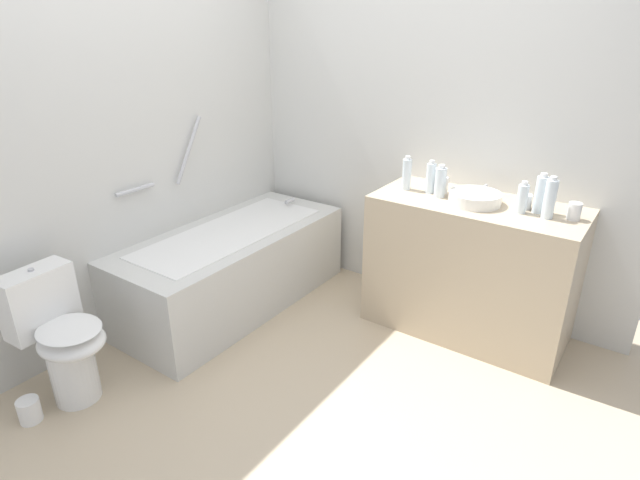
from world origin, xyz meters
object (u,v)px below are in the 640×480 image
at_px(sink_faucet, 485,191).
at_px(water_bottle_1, 550,199).
at_px(water_bottle_2, 541,194).
at_px(drinking_glass_1, 525,201).
at_px(water_bottle_5, 522,198).
at_px(bathtub, 233,266).
at_px(sink_basin, 475,198).
at_px(toilet, 61,337).
at_px(water_bottle_4, 440,182).
at_px(toilet_paper_roll, 29,410).
at_px(water_bottle_0, 431,178).
at_px(water_bottle_3, 407,174).
at_px(drinking_glass_0, 574,211).
at_px(drinking_glass_2, 443,185).

bearing_deg(sink_faucet, water_bottle_1, -114.37).
xyz_separation_m(water_bottle_2, drinking_glass_1, (0.02, 0.08, -0.07)).
bearing_deg(water_bottle_1, water_bottle_5, 89.83).
distance_m(bathtub, drinking_glass_1, 1.96).
height_order(sink_basin, water_bottle_5, water_bottle_5).
relative_size(water_bottle_1, water_bottle_5, 1.28).
bearing_deg(toilet, drinking_glass_1, 43.93).
bearing_deg(bathtub, sink_basin, -67.85).
xyz_separation_m(water_bottle_4, drinking_glass_1, (0.08, -0.49, -0.05)).
bearing_deg(toilet, bathtub, 84.95).
distance_m(sink_faucet, water_bottle_5, 0.33).
height_order(water_bottle_5, toilet_paper_roll, water_bottle_5).
xyz_separation_m(water_bottle_1, drinking_glass_1, (0.09, 0.14, -0.07)).
xyz_separation_m(water_bottle_2, water_bottle_5, (-0.06, 0.08, -0.02)).
relative_size(sink_faucet, toilet_paper_roll, 1.19).
distance_m(sink_faucet, toilet_paper_roll, 2.84).
height_order(water_bottle_4, toilet_paper_roll, water_bottle_4).
distance_m(water_bottle_4, drinking_glass_1, 0.50).
bearing_deg(water_bottle_0, water_bottle_2, -88.36).
bearing_deg(water_bottle_1, sink_basin, 89.72).
distance_m(bathtub, toilet, 1.24).
distance_m(sink_faucet, water_bottle_3, 0.50).
bearing_deg(drinking_glass_0, sink_faucet, 76.50).
bearing_deg(water_bottle_5, water_bottle_0, 85.57).
distance_m(water_bottle_0, toilet_paper_roll, 2.59).
xyz_separation_m(water_bottle_5, drinking_glass_2, (0.09, 0.51, -0.03)).
bearing_deg(water_bottle_1, drinking_glass_0, -65.25).
bearing_deg(water_bottle_5, toilet_paper_roll, 139.82).
xyz_separation_m(water_bottle_1, water_bottle_2, (0.06, 0.06, -0.00)).
xyz_separation_m(sink_faucet, drinking_glass_0, (-0.13, -0.54, 0.02)).
bearing_deg(toilet_paper_roll, toilet, 3.00).
relative_size(toilet, drinking_glass_1, 8.58).
xyz_separation_m(sink_faucet, toilet_paper_roll, (-2.26, 1.48, -0.85)).
bearing_deg(water_bottle_4, water_bottle_2, -84.09).
bearing_deg(toilet, water_bottle_5, 42.62).
bearing_deg(water_bottle_5, bathtub, 108.93).
distance_m(water_bottle_4, drinking_glass_0, 0.77).
distance_m(water_bottle_3, drinking_glass_2, 0.24).
xyz_separation_m(water_bottle_4, water_bottle_5, (-0.00, -0.49, -0.01)).
height_order(drinking_glass_1, toilet_paper_roll, drinking_glass_1).
bearing_deg(water_bottle_2, bathtub, 109.94).
bearing_deg(water_bottle_3, water_bottle_1, -91.37).
bearing_deg(water_bottle_1, toilet, 133.88).
xyz_separation_m(sink_basin, water_bottle_4, (0.00, 0.23, 0.06)).
bearing_deg(water_bottle_0, toilet, 147.69).
height_order(sink_basin, toilet_paper_roll, sink_basin).
xyz_separation_m(bathtub, water_bottle_1, (0.59, -1.88, 0.70)).
bearing_deg(sink_faucet, water_bottle_2, -109.38).
distance_m(sink_faucet, drinking_glass_0, 0.55).
distance_m(toilet, drinking_glass_2, 2.36).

